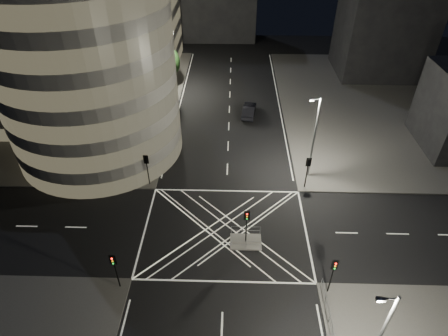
{
  "coord_description": "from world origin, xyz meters",
  "views": [
    {
      "loc": [
        0.6,
        -25.75,
        27.51
      ],
      "look_at": [
        -0.3,
        6.29,
        3.0
      ],
      "focal_mm": 30.0,
      "sensor_mm": 36.0,
      "label": 1
    }
  ],
  "objects_px": {
    "street_lamp_left_near": "(147,120)",
    "traffic_signal_nr": "(333,270)",
    "sedan": "(249,110)",
    "traffic_signal_island": "(247,221)",
    "traffic_signal_fl": "(147,165)",
    "central_island": "(246,242)",
    "street_lamp_right_far": "(314,136)",
    "traffic_signal_nl": "(114,265)",
    "traffic_signal_fr": "(308,167)",
    "street_lamp_left_far": "(169,61)"
  },
  "relations": [
    {
      "from": "street_lamp_right_far",
      "to": "traffic_signal_nr",
      "type": "bearing_deg",
      "value": -92.3
    },
    {
      "from": "central_island",
      "to": "traffic_signal_fl",
      "type": "height_order",
      "value": "traffic_signal_fl"
    },
    {
      "from": "traffic_signal_nr",
      "to": "central_island",
      "type": "bearing_deg",
      "value": 142.07
    },
    {
      "from": "central_island",
      "to": "traffic_signal_nl",
      "type": "bearing_deg",
      "value": -153.86
    },
    {
      "from": "traffic_signal_fl",
      "to": "traffic_signal_fr",
      "type": "xyz_separation_m",
      "value": [
        17.6,
        0.0,
        0.0
      ]
    },
    {
      "from": "traffic_signal_fr",
      "to": "street_lamp_right_far",
      "type": "bearing_deg",
      "value": 73.89
    },
    {
      "from": "street_lamp_left_far",
      "to": "sedan",
      "type": "bearing_deg",
      "value": -28.66
    },
    {
      "from": "street_lamp_left_far",
      "to": "street_lamp_right_far",
      "type": "height_order",
      "value": "same"
    },
    {
      "from": "traffic_signal_nr",
      "to": "street_lamp_left_near",
      "type": "distance_m",
      "value": 26.32
    },
    {
      "from": "street_lamp_right_far",
      "to": "traffic_signal_nl",
      "type": "bearing_deg",
      "value": -139.09
    },
    {
      "from": "traffic_signal_nr",
      "to": "sedan",
      "type": "relative_size",
      "value": 0.8
    },
    {
      "from": "street_lamp_right_far",
      "to": "sedan",
      "type": "xyz_separation_m",
      "value": [
        -6.51,
        14.25,
        -4.71
      ]
    },
    {
      "from": "traffic_signal_fl",
      "to": "street_lamp_left_far",
      "type": "distance_m",
      "value": 23.36
    },
    {
      "from": "traffic_signal_nl",
      "to": "street_lamp_right_far",
      "type": "height_order",
      "value": "street_lamp_right_far"
    },
    {
      "from": "traffic_signal_nr",
      "to": "sedan",
      "type": "bearing_deg",
      "value": 101.07
    },
    {
      "from": "traffic_signal_fl",
      "to": "traffic_signal_fr",
      "type": "height_order",
      "value": "same"
    },
    {
      "from": "traffic_signal_island",
      "to": "traffic_signal_fl",
      "type": "bearing_deg",
      "value": 142.46
    },
    {
      "from": "street_lamp_right_far",
      "to": "central_island",
      "type": "bearing_deg",
      "value": -125.3
    },
    {
      "from": "traffic_signal_fl",
      "to": "traffic_signal_island",
      "type": "distance_m",
      "value": 13.62
    },
    {
      "from": "street_lamp_right_far",
      "to": "sedan",
      "type": "distance_m",
      "value": 16.36
    },
    {
      "from": "street_lamp_left_near",
      "to": "traffic_signal_nr",
      "type": "bearing_deg",
      "value": -45.87
    },
    {
      "from": "traffic_signal_fl",
      "to": "traffic_signal_nr",
      "type": "bearing_deg",
      "value": -37.69
    },
    {
      "from": "street_lamp_left_near",
      "to": "sedan",
      "type": "distance_m",
      "value": 17.36
    },
    {
      "from": "traffic_signal_nl",
      "to": "traffic_signal_island",
      "type": "bearing_deg",
      "value": 26.14
    },
    {
      "from": "traffic_signal_nl",
      "to": "street_lamp_left_near",
      "type": "relative_size",
      "value": 0.4
    },
    {
      "from": "traffic_signal_nl",
      "to": "street_lamp_right_far",
      "type": "distance_m",
      "value": 24.27
    },
    {
      "from": "traffic_signal_fl",
      "to": "traffic_signal_nr",
      "type": "distance_m",
      "value": 22.24
    },
    {
      "from": "traffic_signal_fr",
      "to": "street_lamp_right_far",
      "type": "height_order",
      "value": "street_lamp_right_far"
    },
    {
      "from": "central_island",
      "to": "street_lamp_right_far",
      "type": "height_order",
      "value": "street_lamp_right_far"
    },
    {
      "from": "traffic_signal_nl",
      "to": "traffic_signal_island",
      "type": "height_order",
      "value": "same"
    },
    {
      "from": "central_island",
      "to": "street_lamp_left_far",
      "type": "xyz_separation_m",
      "value": [
        -11.44,
        31.5,
        5.47
      ]
    },
    {
      "from": "traffic_signal_fr",
      "to": "traffic_signal_island",
      "type": "distance_m",
      "value": 10.73
    },
    {
      "from": "traffic_signal_fl",
      "to": "street_lamp_right_far",
      "type": "distance_m",
      "value": 18.55
    },
    {
      "from": "sedan",
      "to": "traffic_signal_nl",
      "type": "bearing_deg",
      "value": 76.39
    },
    {
      "from": "street_lamp_left_near",
      "to": "sedan",
      "type": "height_order",
      "value": "street_lamp_left_near"
    },
    {
      "from": "traffic_signal_island",
      "to": "street_lamp_left_near",
      "type": "relative_size",
      "value": 0.4
    },
    {
      "from": "street_lamp_left_near",
      "to": "street_lamp_right_far",
      "type": "distance_m",
      "value": 19.11
    },
    {
      "from": "traffic_signal_fr",
      "to": "traffic_signal_fl",
      "type": "bearing_deg",
      "value": 180.0
    },
    {
      "from": "traffic_signal_island",
      "to": "sedan",
      "type": "xyz_separation_m",
      "value": [
        0.92,
        24.75,
        -2.09
      ]
    },
    {
      "from": "traffic_signal_fl",
      "to": "street_lamp_right_far",
      "type": "relative_size",
      "value": 0.4
    },
    {
      "from": "central_island",
      "to": "sedan",
      "type": "xyz_separation_m",
      "value": [
        0.92,
        24.75,
        0.75
      ]
    },
    {
      "from": "street_lamp_left_near",
      "to": "sedan",
      "type": "bearing_deg",
      "value": 42.3
    },
    {
      "from": "traffic_signal_nl",
      "to": "traffic_signal_fr",
      "type": "distance_m",
      "value": 22.24
    },
    {
      "from": "traffic_signal_nl",
      "to": "sedan",
      "type": "height_order",
      "value": "traffic_signal_nl"
    },
    {
      "from": "traffic_signal_nl",
      "to": "street_lamp_right_far",
      "type": "relative_size",
      "value": 0.4
    },
    {
      "from": "traffic_signal_island",
      "to": "street_lamp_right_far",
      "type": "xyz_separation_m",
      "value": [
        7.44,
        10.5,
        2.63
      ]
    },
    {
      "from": "traffic_signal_fr",
      "to": "street_lamp_left_near",
      "type": "xyz_separation_m",
      "value": [
        -18.24,
        5.2,
        2.63
      ]
    },
    {
      "from": "traffic_signal_nr",
      "to": "sedan",
      "type": "xyz_separation_m",
      "value": [
        -5.88,
        30.05,
        -2.09
      ]
    },
    {
      "from": "traffic_signal_nr",
      "to": "traffic_signal_island",
      "type": "height_order",
      "value": "same"
    },
    {
      "from": "street_lamp_right_far",
      "to": "sedan",
      "type": "height_order",
      "value": "street_lamp_right_far"
    }
  ]
}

